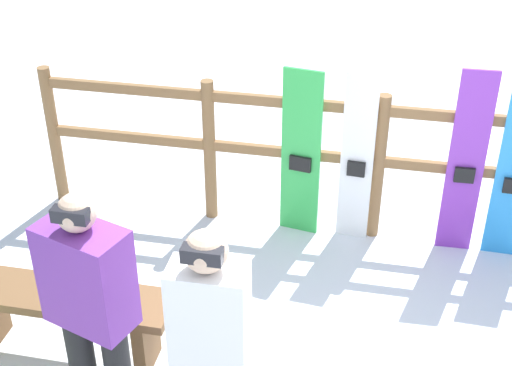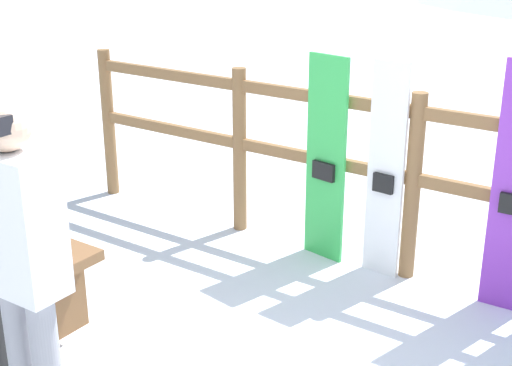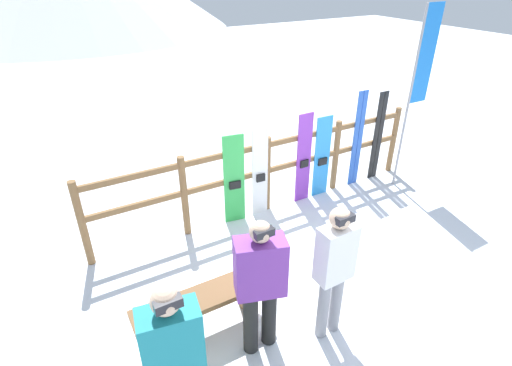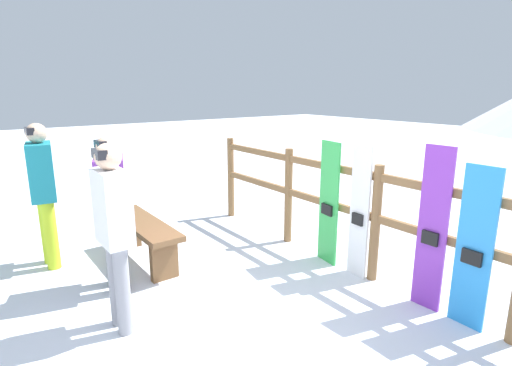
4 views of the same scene
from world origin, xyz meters
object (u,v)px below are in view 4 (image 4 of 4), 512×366
snowboard_blue (474,249)px  person_teal (43,186)px  person_purple (112,204)px  person_white (114,224)px  snowboard_purple (432,230)px  snowboard_green (329,204)px  bench (144,232)px  snowboard_white (359,213)px

snowboard_blue → person_teal: bearing=-142.9°
person_purple → person_white: person_white is taller
snowboard_purple → person_teal: bearing=-139.7°
person_purple → snowboard_blue: 3.23m
snowboard_blue → snowboard_purple: bearing=180.0°
person_teal → snowboard_green: size_ratio=1.15×
person_white → snowboard_green: size_ratio=1.11×
person_teal → snowboard_green: person_teal is taller
person_white → person_teal: bearing=-172.5°
bench → person_white: bearing=-29.9°
person_purple → snowboard_blue: (2.41, 2.14, -0.19)m
bench → person_white: size_ratio=0.91×
person_white → snowboard_white: bearing=77.2°
snowboard_purple → snowboard_blue: size_ratio=1.08×
person_teal → snowboard_blue: size_ratio=1.16×
snowboard_blue → snowboard_white: bearing=180.0°
person_white → snowboard_green: person_white is taller
person_white → snowboard_blue: (1.70, 2.35, -0.23)m
person_teal → snowboard_blue: 4.26m
snowboard_green → snowboard_purple: (1.23, 0.00, 0.05)m
snowboard_green → person_teal: bearing=-124.9°
person_purple → snowboard_blue: bearing=41.6°
bench → person_purple: 0.80m
snowboard_blue → snowboard_green: bearing=180.0°
person_teal → person_white: person_teal is taller
person_white → snowboard_white: 2.42m
person_teal → snowboard_purple: 3.97m
snowboard_green → snowboard_white: 0.43m
snowboard_white → person_white: bearing=-102.8°
bench → snowboard_green: bearing=53.7°
person_white → snowboard_blue: size_ratio=1.13×
person_purple → snowboard_white: 2.48m
person_purple → snowboard_green: bearing=69.3°
person_teal → snowboard_white: size_ratio=1.14×
snowboard_purple → person_white: bearing=-119.5°
bench → snowboard_purple: snowboard_purple is taller
snowboard_green → snowboard_blue: snowboard_green is taller
person_teal → person_white: (1.70, 0.22, -0.01)m
bench → snowboard_green: (1.24, 1.69, 0.33)m
person_purple → snowboard_purple: size_ratio=1.03×
bench → snowboard_green: 2.12m
snowboard_green → snowboard_blue: size_ratio=1.01×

